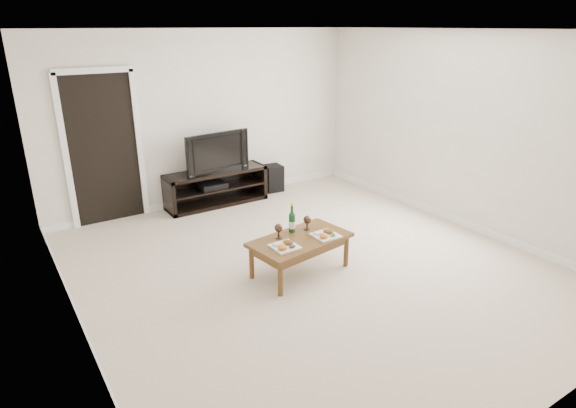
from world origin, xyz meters
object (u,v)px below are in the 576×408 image
Objects in this scene: subwoofer at (273,178)px; coffee_table at (300,255)px; media_console at (216,187)px; television at (214,151)px.

coffee_table is (-1.24, -2.62, -0.01)m from subwoofer.
subwoofer is (1.08, 0.09, -0.06)m from media_console.
media_console reaches higher than coffee_table.
television is 2.62m from coffee_table.
television is 2.40× the size of subwoofer.
subwoofer is 0.39× the size of coffee_table.
media_console is at bearing 86.43° from coffee_table.
media_console is at bearing -170.98° from subwoofer.
media_console is 1.09m from subwoofer.
television is at bearing -170.98° from subwoofer.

